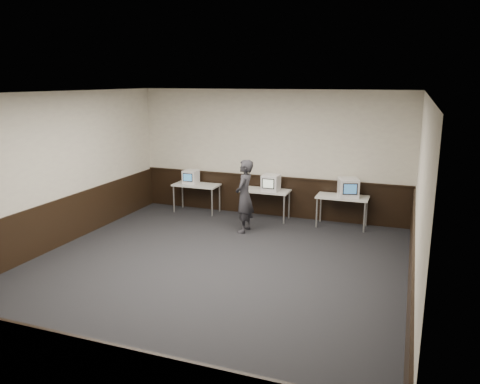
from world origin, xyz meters
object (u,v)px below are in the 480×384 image
at_px(desk_center, 265,193).
at_px(desk_left, 196,187).
at_px(emac_center, 271,183).
at_px(desk_right, 342,199).
at_px(emac_left, 191,177).
at_px(emac_right, 348,188).
at_px(person, 244,196).

bearing_deg(desk_center, desk_left, 180.00).
height_order(desk_center, emac_center, emac_center).
bearing_deg(desk_left, desk_right, 0.00).
distance_m(desk_right, emac_center, 1.77).
xyz_separation_m(emac_left, emac_center, (2.23, -0.08, 0.02)).
xyz_separation_m(desk_left, emac_right, (3.92, -0.02, 0.29)).
relative_size(desk_center, emac_center, 2.68).
height_order(desk_left, desk_right, same).
distance_m(desk_right, person, 2.35).
height_order(emac_right, person, person).
relative_size(desk_left, person, 0.71).
distance_m(emac_left, emac_center, 2.23).
relative_size(desk_left, desk_center, 1.00).
distance_m(desk_right, emac_left, 3.98).
bearing_deg(desk_right, desk_center, 180.00).
bearing_deg(desk_right, desk_left, 180.00).
height_order(desk_right, emac_center, emac_center).
relative_size(desk_center, person, 0.71).
height_order(emac_center, emac_right, emac_right).
relative_size(emac_center, emac_right, 0.78).
bearing_deg(desk_left, emac_right, -0.32).
height_order(desk_left, desk_center, same).
bearing_deg(desk_center, person, -97.74).
relative_size(emac_left, emac_right, 0.68).
xyz_separation_m(emac_left, person, (1.92, -1.16, -0.09)).
height_order(emac_left, person, person).
bearing_deg(desk_center, emac_left, 179.13).
relative_size(desk_left, emac_right, 2.08).
xyz_separation_m(desk_center, emac_left, (-2.08, 0.03, 0.25)).
bearing_deg(desk_center, emac_center, -18.10).
xyz_separation_m(emac_center, person, (-0.30, -1.08, -0.11)).
height_order(desk_center, emac_left, emac_left).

